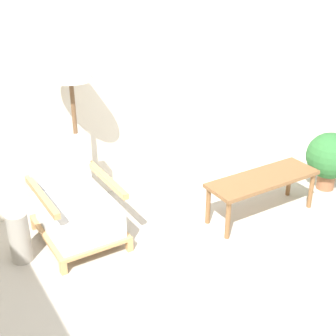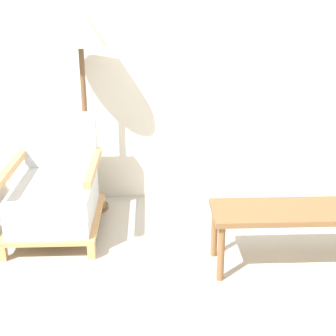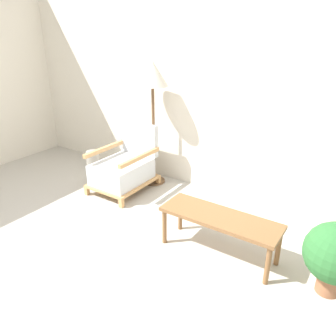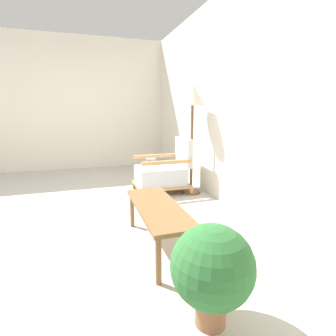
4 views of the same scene
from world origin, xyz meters
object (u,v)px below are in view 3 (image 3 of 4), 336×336
at_px(floor_lamp, 153,81).
at_px(armchair, 125,168).
at_px(coffee_table, 220,221).
at_px(vase, 93,166).
at_px(potted_plant, 335,255).

bearing_deg(floor_lamp, armchair, -117.10).
height_order(coffee_table, vase, vase).
relative_size(armchair, floor_lamp, 0.51).
xyz_separation_m(coffee_table, potted_plant, (0.94, 0.04, 0.01)).
relative_size(armchair, coffee_table, 0.74).
distance_m(floor_lamp, coffee_table, 1.97).
xyz_separation_m(vase, potted_plant, (3.06, -0.44, 0.14)).
bearing_deg(potted_plant, armchair, 168.83).
relative_size(coffee_table, potted_plant, 1.78).
xyz_separation_m(armchair, potted_plant, (2.55, -0.50, 0.06)).
height_order(floor_lamp, vase, floor_lamp).
relative_size(floor_lamp, potted_plant, 2.62).
height_order(floor_lamp, potted_plant, floor_lamp).
relative_size(floor_lamp, coffee_table, 1.47).
bearing_deg(armchair, vase, -173.03).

